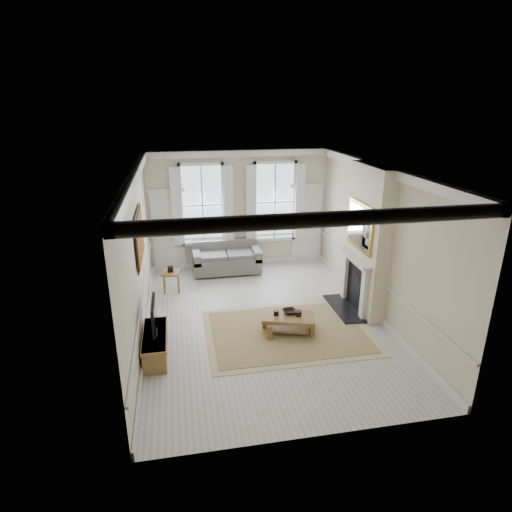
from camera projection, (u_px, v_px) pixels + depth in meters
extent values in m
plane|color=#B7B5AD|center=(264.00, 321.00, 9.64)|extent=(7.20, 7.20, 0.00)
plane|color=white|center=(265.00, 169.00, 8.48)|extent=(7.20, 7.20, 0.00)
plane|color=beige|center=(239.00, 210.00, 12.38)|extent=(5.20, 0.00, 5.20)
plane|color=beige|center=(138.00, 258.00, 8.60)|extent=(0.00, 7.20, 7.20)
plane|color=beige|center=(378.00, 243.00, 9.51)|extent=(0.00, 7.20, 7.20)
cube|color=silver|center=(168.00, 232.00, 12.17)|extent=(0.90, 0.08, 2.30)
cube|color=silver|center=(306.00, 225.00, 12.89)|extent=(0.90, 0.08, 2.30)
cube|color=#A75B1C|center=(139.00, 237.00, 8.77)|extent=(0.05, 1.66, 1.06)
cube|color=beige|center=(367.00, 240.00, 9.67)|extent=(0.35, 1.70, 3.38)
cube|color=black|center=(344.00, 308.00, 10.17)|extent=(0.55, 1.50, 0.05)
cube|color=silver|center=(364.00, 296.00, 9.50)|extent=(0.10, 0.18, 1.15)
cube|color=silver|center=(345.00, 278.00, 10.52)|extent=(0.10, 0.18, 1.15)
cube|color=silver|center=(354.00, 258.00, 9.76)|extent=(0.20, 1.45, 0.06)
cube|color=black|center=(356.00, 287.00, 10.03)|extent=(0.02, 0.92, 1.00)
cube|color=#BB8F33|center=(360.00, 226.00, 9.51)|extent=(0.06, 1.26, 1.06)
cube|color=slate|center=(227.00, 263.00, 12.28)|extent=(1.91, 0.93, 0.43)
cube|color=slate|center=(225.00, 247.00, 12.49)|extent=(1.91, 0.20, 0.44)
cube|color=slate|center=(197.00, 257.00, 12.05)|extent=(0.20, 0.93, 0.30)
cube|color=slate|center=(256.00, 253.00, 12.34)|extent=(0.20, 0.93, 0.30)
cylinder|color=brown|center=(199.00, 277.00, 11.90)|extent=(0.06, 0.06, 0.08)
cylinder|color=brown|center=(253.00, 265.00, 12.83)|extent=(0.06, 0.06, 0.08)
cube|color=brown|center=(171.00, 273.00, 10.99)|extent=(0.54, 0.54, 0.06)
cube|color=brown|center=(165.00, 285.00, 10.90)|extent=(0.05, 0.05, 0.48)
cube|color=brown|center=(178.00, 284.00, 10.96)|extent=(0.05, 0.05, 0.48)
cube|color=brown|center=(165.00, 280.00, 11.21)|extent=(0.05, 0.05, 0.48)
cube|color=brown|center=(178.00, 279.00, 11.27)|extent=(0.05, 0.05, 0.48)
cube|color=olive|center=(288.00, 332.00, 9.17)|extent=(3.50, 2.60, 0.02)
cube|color=brown|center=(288.00, 317.00, 9.05)|extent=(1.22, 0.93, 0.08)
cube|color=brown|center=(270.00, 332.00, 8.84)|extent=(0.10, 0.10, 0.33)
cube|color=brown|center=(311.00, 328.00, 8.99)|extent=(0.10, 0.10, 0.33)
cube|color=brown|center=(266.00, 322.00, 9.24)|extent=(0.10, 0.10, 0.33)
cube|color=brown|center=(305.00, 319.00, 9.39)|extent=(0.10, 0.10, 0.33)
cylinder|color=black|center=(276.00, 313.00, 9.02)|extent=(0.11, 0.11, 0.11)
cylinder|color=black|center=(298.00, 313.00, 9.00)|extent=(0.15, 0.15, 0.10)
imported|color=black|center=(289.00, 311.00, 9.12)|extent=(0.32, 0.32, 0.07)
cube|color=brown|center=(155.00, 345.00, 8.26)|extent=(0.43, 1.33, 0.47)
cube|color=black|center=(155.00, 333.00, 8.18)|extent=(0.08, 0.30, 0.03)
cube|color=black|center=(154.00, 315.00, 8.04)|extent=(0.05, 0.90, 0.55)
cube|color=black|center=(155.00, 315.00, 8.05)|extent=(0.01, 0.83, 0.49)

